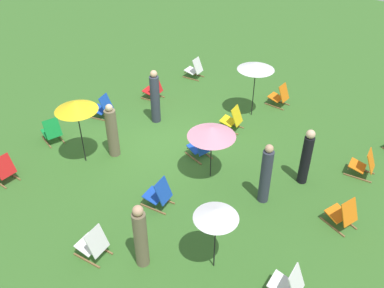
{
  "coord_description": "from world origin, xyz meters",
  "views": [
    {
      "loc": [
        7.54,
        7.42,
        7.38
      ],
      "look_at": [
        0.0,
        1.2,
        0.5
      ],
      "focal_mm": 38.37,
      "sensor_mm": 36.0,
      "label": 1
    }
  ],
  "objects_px": {
    "deckchair_10": "(232,119)",
    "deckchair_13": "(280,96)",
    "umbrella_3": "(76,106)",
    "person_4": "(155,98)",
    "deckchair_2": "(195,69)",
    "deckchair_4": "(200,147)",
    "deckchair_6": "(52,131)",
    "umbrella_1": "(256,66)",
    "umbrella_0": "(212,131)",
    "deckchair_5": "(154,89)",
    "deckchair_14": "(3,170)",
    "umbrella_2": "(216,214)",
    "deckchair_3": "(288,284)",
    "deckchair_12": "(93,244)",
    "deckchair_0": "(103,108)",
    "deckchair_11": "(343,214)",
    "person_3": "(306,157)",
    "person_1": "(141,237)",
    "person_2": "(266,175)",
    "person_0": "(112,132)",
    "deckchair_7": "(159,194)"
  },
  "relations": [
    {
      "from": "deckchair_2",
      "to": "person_3",
      "type": "bearing_deg",
      "value": 55.3
    },
    {
      "from": "deckchair_3",
      "to": "deckchair_6",
      "type": "distance_m",
      "value": 8.4
    },
    {
      "from": "deckchair_3",
      "to": "deckchair_12",
      "type": "height_order",
      "value": "same"
    },
    {
      "from": "deckchair_5",
      "to": "person_2",
      "type": "bearing_deg",
      "value": 57.83
    },
    {
      "from": "deckchair_11",
      "to": "person_4",
      "type": "bearing_deg",
      "value": -78.48
    },
    {
      "from": "deckchair_6",
      "to": "deckchair_12",
      "type": "relative_size",
      "value": 1.02
    },
    {
      "from": "deckchair_2",
      "to": "deckchair_11",
      "type": "bearing_deg",
      "value": 54.28
    },
    {
      "from": "deckchair_10",
      "to": "deckchair_13",
      "type": "xyz_separation_m",
      "value": [
        -2.37,
        0.39,
        0.0
      ]
    },
    {
      "from": "umbrella_3",
      "to": "person_4",
      "type": "distance_m",
      "value": 3.11
    },
    {
      "from": "deckchair_0",
      "to": "person_4",
      "type": "relative_size",
      "value": 0.47
    },
    {
      "from": "deckchair_11",
      "to": "deckchair_10",
      "type": "bearing_deg",
      "value": -95.41
    },
    {
      "from": "deckchair_0",
      "to": "umbrella_3",
      "type": "relative_size",
      "value": 0.43
    },
    {
      "from": "deckchair_2",
      "to": "person_2",
      "type": "distance_m",
      "value": 7.47
    },
    {
      "from": "deckchair_10",
      "to": "deckchair_14",
      "type": "height_order",
      "value": "same"
    },
    {
      "from": "deckchair_10",
      "to": "deckchair_14",
      "type": "bearing_deg",
      "value": -38.06
    },
    {
      "from": "person_0",
      "to": "person_3",
      "type": "xyz_separation_m",
      "value": [
        -2.43,
        4.95,
        0.02
      ]
    },
    {
      "from": "deckchair_3",
      "to": "deckchair_12",
      "type": "distance_m",
      "value": 4.24
    },
    {
      "from": "deckchair_11",
      "to": "person_1",
      "type": "distance_m",
      "value": 4.84
    },
    {
      "from": "umbrella_1",
      "to": "umbrella_0",
      "type": "bearing_deg",
      "value": 14.55
    },
    {
      "from": "deckchair_5",
      "to": "deckchair_6",
      "type": "xyz_separation_m",
      "value": [
        4.04,
        -0.5,
        0.0
      ]
    },
    {
      "from": "deckchair_14",
      "to": "deckchair_4",
      "type": "bearing_deg",
      "value": 137.46
    },
    {
      "from": "deckchair_2",
      "to": "deckchair_4",
      "type": "bearing_deg",
      "value": 32.46
    },
    {
      "from": "deckchair_10",
      "to": "umbrella_3",
      "type": "xyz_separation_m",
      "value": [
        4.16,
        -2.34,
        1.49
      ]
    },
    {
      "from": "person_2",
      "to": "deckchair_12",
      "type": "bearing_deg",
      "value": -115.25
    },
    {
      "from": "deckchair_2",
      "to": "deckchair_4",
      "type": "relative_size",
      "value": 0.99
    },
    {
      "from": "deckchair_0",
      "to": "deckchair_5",
      "type": "bearing_deg",
      "value": 151.2
    },
    {
      "from": "umbrella_1",
      "to": "umbrella_2",
      "type": "bearing_deg",
      "value": 25.62
    },
    {
      "from": "deckchair_0",
      "to": "deckchair_3",
      "type": "relative_size",
      "value": 1.04
    },
    {
      "from": "deckchair_12",
      "to": "person_1",
      "type": "distance_m",
      "value": 1.2
    },
    {
      "from": "umbrella_3",
      "to": "deckchair_2",
      "type": "bearing_deg",
      "value": -170.7
    },
    {
      "from": "deckchair_10",
      "to": "umbrella_3",
      "type": "height_order",
      "value": "umbrella_3"
    },
    {
      "from": "umbrella_0",
      "to": "person_3",
      "type": "distance_m",
      "value": 2.62
    },
    {
      "from": "deckchair_4",
      "to": "deckchair_7",
      "type": "relative_size",
      "value": 1.01
    },
    {
      "from": "deckchair_12",
      "to": "deckchair_13",
      "type": "height_order",
      "value": "same"
    },
    {
      "from": "deckchair_4",
      "to": "deckchair_5",
      "type": "distance_m",
      "value": 3.98
    },
    {
      "from": "deckchair_3",
      "to": "deckchair_7",
      "type": "xyz_separation_m",
      "value": [
        -0.29,
        -3.83,
        0.0
      ]
    },
    {
      "from": "umbrella_2",
      "to": "person_1",
      "type": "relative_size",
      "value": 1.0
    },
    {
      "from": "deckchair_0",
      "to": "person_2",
      "type": "xyz_separation_m",
      "value": [
        0.1,
        6.41,
        0.47
      ]
    },
    {
      "from": "umbrella_3",
      "to": "person_2",
      "type": "distance_m",
      "value": 5.36
    },
    {
      "from": "deckchair_12",
      "to": "deckchair_11",
      "type": "bearing_deg",
      "value": 129.72
    },
    {
      "from": "deckchair_2",
      "to": "deckchair_5",
      "type": "relative_size",
      "value": 0.99
    },
    {
      "from": "deckchair_12",
      "to": "deckchair_14",
      "type": "bearing_deg",
      "value": -100.76
    },
    {
      "from": "deckchair_0",
      "to": "umbrella_0",
      "type": "height_order",
      "value": "umbrella_0"
    },
    {
      "from": "deckchair_3",
      "to": "deckchair_2",
      "type": "bearing_deg",
      "value": -136.6
    },
    {
      "from": "deckchair_2",
      "to": "person_1",
      "type": "relative_size",
      "value": 0.49
    },
    {
      "from": "umbrella_1",
      "to": "person_0",
      "type": "relative_size",
      "value": 1.14
    },
    {
      "from": "deckchair_0",
      "to": "deckchair_13",
      "type": "distance_m",
      "value": 6.21
    },
    {
      "from": "deckchair_0",
      "to": "person_1",
      "type": "distance_m",
      "value": 6.5
    },
    {
      "from": "deckchair_6",
      "to": "umbrella_3",
      "type": "height_order",
      "value": "umbrella_3"
    },
    {
      "from": "person_4",
      "to": "deckchair_13",
      "type": "bearing_deg",
      "value": -67.34
    }
  ]
}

